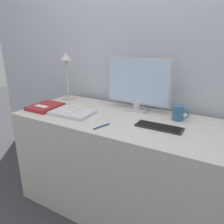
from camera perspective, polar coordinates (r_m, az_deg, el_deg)
ground_plane at (r=1.84m, az=-0.83°, el=-25.85°), size 10.00×10.00×0.00m
wall_back at (r=1.83m, az=8.56°, el=15.60°), size 3.60×0.05×2.40m
desk at (r=1.72m, az=1.99°, el=-13.41°), size 1.52×0.65×0.76m
monitor at (r=1.66m, az=6.84°, el=7.31°), size 0.51×0.11×0.40m
keyboard at (r=1.40m, az=12.18°, el=-3.82°), size 0.29×0.10×0.01m
laptop at (r=1.65m, az=-10.32°, el=-0.08°), size 0.31×0.23×0.02m
ereader at (r=1.68m, az=-10.64°, el=0.81°), size 0.13×0.19×0.01m
desk_lamp at (r=2.02m, az=-11.75°, el=10.64°), size 0.12×0.12×0.42m
notebook at (r=1.83m, az=-17.03°, el=1.34°), size 0.21×0.25×0.03m
coffee_mug at (r=1.56m, az=16.93°, el=-0.24°), size 0.12×0.08×0.10m
pen at (r=1.39m, az=-2.75°, el=-3.75°), size 0.05×0.13×0.01m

